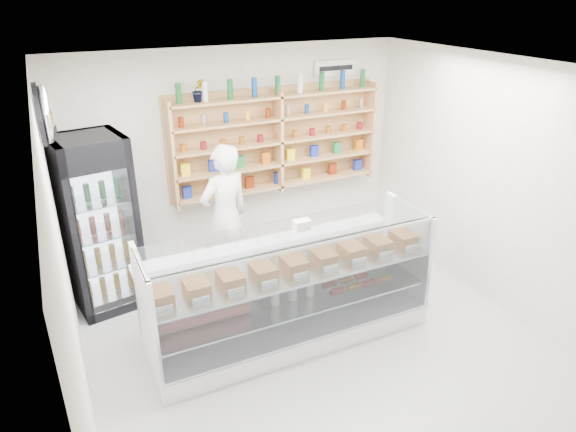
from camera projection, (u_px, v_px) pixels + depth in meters
room at (335, 234)px, 4.63m from camera, size 5.00×5.00×5.00m
display_counter at (290, 308)px, 5.37m from camera, size 2.95×0.88×1.28m
shop_worker at (225, 217)px, 6.17m from camera, size 0.75×0.59×1.81m
drinks_cooler at (99, 224)px, 5.71m from camera, size 0.84×0.82×2.02m
wall_shelving at (278, 141)px, 6.67m from camera, size 2.84×0.28×1.33m
potted_plant at (198, 90)px, 5.97m from camera, size 0.15×0.12×0.27m
security_mirror at (46, 114)px, 4.33m from camera, size 0.15×0.50×0.50m
wall_sign at (335, 68)px, 6.78m from camera, size 0.62×0.03×0.20m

